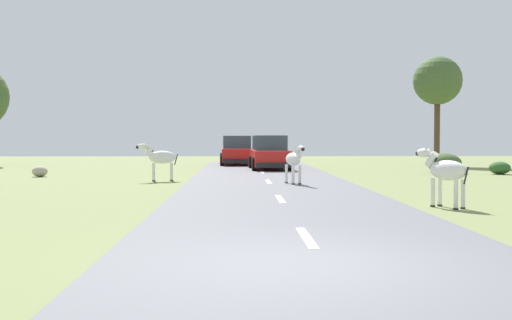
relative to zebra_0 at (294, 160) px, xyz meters
The scene contains 12 objects.
ground_plane 13.10m from the zebra_0, 94.33° to the right, with size 90.00×90.00×0.00m, color olive.
road 13.09m from the zebra_0, 93.70° to the right, with size 6.00×64.00×0.05m, color slate.
lane_markings 14.08m from the zebra_0, 93.44° to the right, with size 0.16×56.00×0.01m.
zebra_0 is the anchor object (origin of this frame).
zebra_1 5.43m from the zebra_0, 156.61° to the left, with size 1.60×0.60×1.52m.
zebra_2 7.29m from the zebra_0, 65.61° to the right, with size 1.03×1.42×1.48m.
car_0 9.67m from the zebra_0, 92.01° to the left, with size 2.15×4.41×1.74m.
car_1 14.99m from the zebra_0, 97.91° to the left, with size 2.12×4.39×1.74m.
tree_3 18.22m from the zebra_0, 55.35° to the left, with size 2.91×2.91×6.58m.
bush_1 10.19m from the zebra_0, 40.70° to the left, with size 1.59×1.43×0.96m, color #425B2D.
bush_4 11.64m from the zebra_0, 30.40° to the left, with size 0.97×0.87×0.58m, color #2D5628.
rock_0 11.57m from the zebra_0, 155.35° to the left, with size 0.65×0.62×0.46m, color #A89E8C.
Camera 1 is at (-0.97, -7.50, 1.69)m, focal length 41.06 mm.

